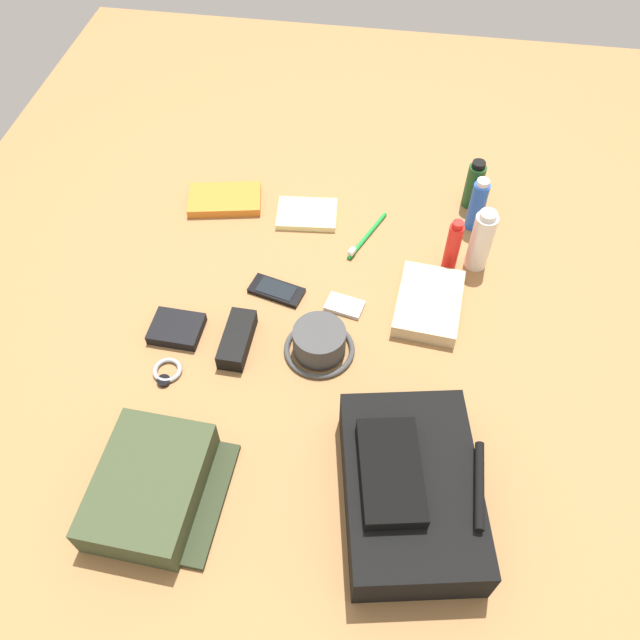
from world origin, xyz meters
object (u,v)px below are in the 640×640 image
Objects in this scene: wristwatch at (167,372)px; notepad at (307,214)px; toiletry_pouch at (152,487)px; shampoo_bottle at (474,185)px; cell_phone at (277,290)px; sunglasses_case at (237,339)px; media_player at (344,306)px; folded_towel at (429,303)px; toothbrush at (365,238)px; paperback_novel at (225,200)px; backpack at (409,489)px; toothpaste_tube at (481,241)px; sunscreen_spray at (453,246)px; bucket_hat at (319,343)px; deodorant_spray at (477,205)px; wallet at (177,329)px.

wristwatch is 0.47× the size of notepad.
toiletry_pouch is 1.05m from shampoo_bottle.
sunglasses_case reaches higher than cell_phone.
media_player is (0.02, 0.16, -0.00)m from cell_phone.
folded_towel is at bearing -13.74° from shampoo_bottle.
paperback_novel is at bearing -101.69° from toothbrush.
backpack is at bearing -2.06° from folded_towel.
backpack is at bearing -11.15° from toothpaste_tube.
wristwatch is (0.63, -0.62, -0.06)m from shampoo_bottle.
media_player is 0.62× the size of notepad.
cell_phone is at bearing -69.55° from sunscreen_spray.
bucket_hat is 0.27m from folded_towel.
sunscreen_spray is 1.05× the size of cell_phone.
folded_towel is at bearing 97.78° from media_player.
toiletry_pouch is at bearing -35.34° from deodorant_spray.
wristwatch is (0.23, -0.35, 0.00)m from media_player.
wallet is (-0.31, -0.53, -0.04)m from backpack.
bucket_hat is 0.61m from shampoo_bottle.
bucket_hat is 0.32m from wallet.
shampoo_bottle reaches higher than paperback_novel.
toiletry_pouch is at bearing -16.55° from notepad.
toiletry_pouch reaches higher than sunglasses_case.
sunscreen_spray is at bearing 124.78° from wristwatch.
toiletry_pouch is 3.63× the size of wristwatch.
folded_towel is at bearing -18.89° from deodorant_spray.
paperback_novel is at bearing -102.91° from sunscreen_spray.
backpack is 2.60× the size of deodorant_spray.
cell_phone reaches higher than media_player.
backpack is 0.84m from shampoo_bottle.
folded_towel is (0.27, 0.54, 0.01)m from paperback_novel.
toothpaste_tube is (0.13, 0.01, 0.01)m from deodorant_spray.
sunglasses_case is (0.45, -0.50, -0.05)m from deodorant_spray.
paperback_novel reaches higher than notepad.
toothbrush reaches higher than wristwatch.
media_player is at bearing 19.92° from notepad.
cell_phone is (0.16, -0.45, -0.07)m from toothpaste_tube.
shampoo_bottle reaches higher than backpack.
backpack reaches higher than media_player.
shampoo_bottle is at bearing 166.26° from folded_towel.
toothbrush is 0.43m from sunglasses_case.
shampoo_bottle is 0.08m from deodorant_spray.
toothpaste_tube is 0.76m from wristwatch.
wallet is at bearing -174.85° from wristwatch.
deodorant_spray is 0.89× the size of toothpaste_tube.
sunglasses_case is at bearing -67.72° from folded_towel.
backpack is 3.49× the size of wallet.
sunglasses_case is at bearing 86.66° from wallet.
cell_phone is 0.67× the size of folded_towel.
backpack is 0.63m from toothpaste_tube.
wristwatch is 0.41× the size of toothbrush.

